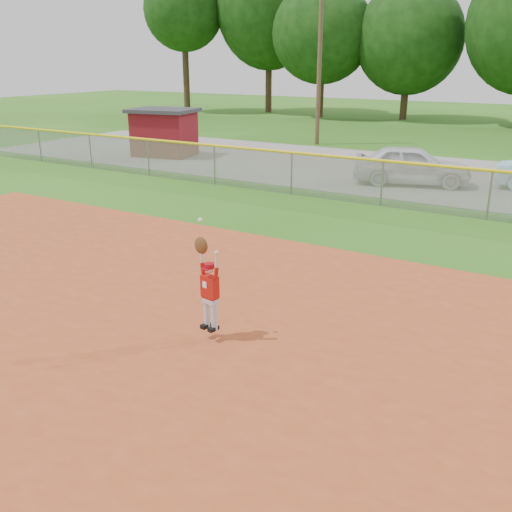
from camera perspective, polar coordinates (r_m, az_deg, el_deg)
The scene contains 8 objects.
ground at distance 10.87m, azimuth -5.56°, elevation -6.08°, with size 120.00×120.00×0.00m, color #2C6216.
clay_infield at distance 8.94m, azimuth -17.32°, elevation -12.75°, with size 24.00×16.00×0.04m, color #A13E1D.
parking_strip at distance 25.00m, azimuth 16.93°, elevation 7.71°, with size 44.00×10.00×0.03m, color gray.
car_white_a at distance 22.83m, azimuth 15.32°, elevation 8.78°, with size 1.76×4.37×1.49m, color silver.
utility_shed at distance 29.15m, azimuth -9.17°, elevation 12.13°, with size 3.48×2.94×2.31m.
outfield_fence at distance 19.18m, azimuth 12.50°, elevation 7.46°, with size 40.06×0.10×1.55m.
power_lines at distance 30.25m, azimuth 22.82°, elevation 17.85°, with size 19.40×0.24×9.00m.
ballplayer at distance 9.59m, azimuth -4.77°, elevation -2.91°, with size 0.54×0.26×1.94m.
Camera 1 is at (5.95, -7.84, 4.61)m, focal length 40.00 mm.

